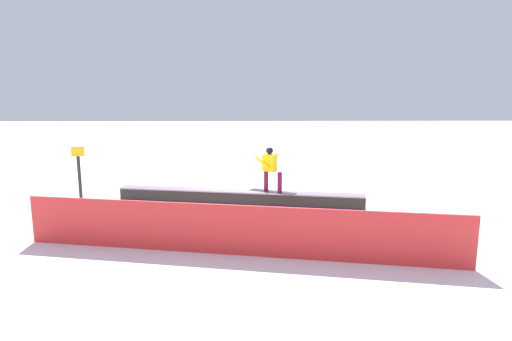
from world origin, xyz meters
The scene contains 5 objects.
ground_plane centered at (0.00, 0.00, 0.00)m, with size 120.00×120.00×0.00m, color white.
grind_box centered at (0.00, 0.00, 0.25)m, with size 7.73×2.00×0.55m.
snowboarder centered at (-1.01, 0.17, 1.30)m, with size 1.44×1.02×1.39m.
safety_fence centered at (0.00, 4.00, 0.56)m, with size 9.78×0.06×1.12m, color red.
trail_marker centered at (4.89, 0.04, 1.05)m, with size 0.40×0.10×1.96m.
Camera 1 is at (-0.27, 12.39, 3.28)m, focal length 28.31 mm.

